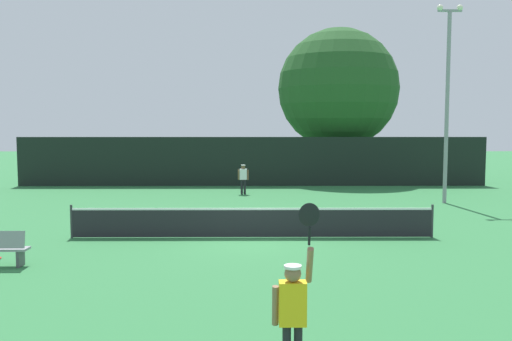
# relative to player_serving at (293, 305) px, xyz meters

# --- Properties ---
(ground_plane) EXTENTS (120.00, 120.00, 0.00)m
(ground_plane) POSITION_rel_player_serving_xyz_m (-0.57, 9.78, -1.11)
(ground_plane) COLOR #2D723D
(tennis_net) EXTENTS (11.67, 0.08, 1.07)m
(tennis_net) POSITION_rel_player_serving_xyz_m (-0.57, 9.78, -0.59)
(tennis_net) COLOR #232328
(tennis_net) RESTS_ON ground
(perimeter_fence) EXTENTS (28.10, 0.12, 2.94)m
(perimeter_fence) POSITION_rel_player_serving_xyz_m (-0.57, 24.86, 0.37)
(perimeter_fence) COLOR black
(perimeter_fence) RESTS_ON ground
(player_serving) EXTENTS (0.68, 0.39, 2.51)m
(player_serving) POSITION_rel_player_serving_xyz_m (0.00, 0.00, 0.00)
(player_serving) COLOR yellow
(player_serving) RESTS_ON ground
(player_receiving) EXTENTS (0.57, 0.23, 1.56)m
(player_receiving) POSITION_rel_player_serving_xyz_m (-1.04, 20.90, -0.16)
(player_receiving) COLOR white
(player_receiving) RESTS_ON ground
(tennis_ball) EXTENTS (0.07, 0.07, 0.07)m
(tennis_ball) POSITION_rel_player_serving_xyz_m (0.31, 12.98, -1.07)
(tennis_ball) COLOR #CCE033
(tennis_ball) RESTS_ON ground
(light_pole) EXTENTS (1.18, 0.28, 9.09)m
(light_pole) POSITION_rel_player_serving_xyz_m (8.43, 17.56, 4.02)
(light_pole) COLOR gray
(light_pole) RESTS_ON ground
(large_tree) EXTENTS (7.99, 7.99, 10.07)m
(large_tree) POSITION_rel_player_serving_xyz_m (5.16, 28.74, 4.96)
(large_tree) COLOR brown
(large_tree) RESTS_ON ground
(parked_car_near) EXTENTS (2.05, 4.27, 1.69)m
(parked_car_near) POSITION_rel_player_serving_xyz_m (-8.13, 32.17, -0.33)
(parked_car_near) COLOR white
(parked_car_near) RESTS_ON ground
(parked_car_mid) EXTENTS (2.33, 4.38, 1.69)m
(parked_car_mid) POSITION_rel_player_serving_xyz_m (-3.14, 33.29, -0.33)
(parked_car_mid) COLOR #B7B7BC
(parked_car_mid) RESTS_ON ground
(parked_car_far) EXTENTS (2.20, 4.33, 1.69)m
(parked_car_far) POSITION_rel_player_serving_xyz_m (9.73, 33.13, -0.33)
(parked_car_far) COLOR black
(parked_car_far) RESTS_ON ground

